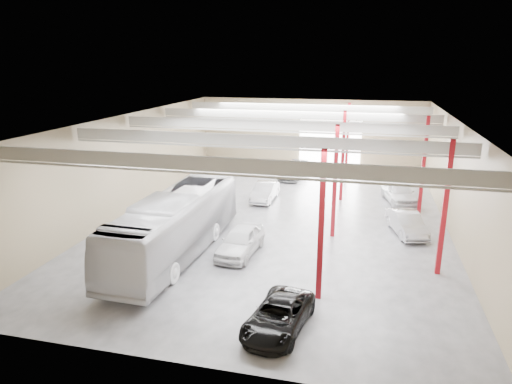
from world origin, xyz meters
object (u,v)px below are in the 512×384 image
at_px(car_row_b, 265,191).
at_px(car_row_c, 293,171).
at_px(car_right_far, 399,192).
at_px(coach_bus, 176,224).
at_px(black_sedan, 279,316).
at_px(car_right_near, 406,223).
at_px(car_row_a, 240,241).

bearing_deg(car_row_b, car_row_c, 83.61).
bearing_deg(car_row_b, car_right_far, 11.75).
distance_m(coach_bus, black_sedan, 9.40).
bearing_deg(car_right_far, car_row_b, 176.54).
relative_size(car_right_near, car_right_far, 0.91).
relative_size(car_row_b, car_row_c, 0.91).
xyz_separation_m(car_right_near, car_right_far, (-0.09, 6.86, 0.10)).
xyz_separation_m(black_sedan, car_row_b, (-4.50, 17.50, 0.08)).
bearing_deg(car_right_near, car_row_b, 139.19).
bearing_deg(car_row_a, car_row_b, 99.40).
height_order(coach_bus, car_right_near, coach_bus).
bearing_deg(car_row_b, car_row_a, -83.57).
height_order(black_sedan, car_row_c, car_row_c).
relative_size(black_sedan, car_right_far, 0.94).
relative_size(car_row_a, car_right_near, 1.05).
bearing_deg(car_right_near, coach_bus, -168.51).
height_order(coach_bus, car_row_a, coach_bus).
height_order(coach_bus, black_sedan, coach_bus).
bearing_deg(car_row_c, car_right_far, -24.06).
relative_size(black_sedan, car_row_b, 1.05).
height_order(coach_bus, car_row_c, coach_bus).
height_order(car_row_a, car_right_near, car_row_a).
bearing_deg(black_sedan, car_right_near, 73.84).
height_order(car_row_c, car_right_near, car_right_near).
bearing_deg(car_row_c, black_sedan, -74.67).
bearing_deg(car_row_a, car_right_near, 34.83).
bearing_deg(car_row_c, car_row_a, -82.86).
bearing_deg(car_row_c, car_row_b, -90.33).
bearing_deg(coach_bus, car_row_c, 81.04).
distance_m(black_sedan, car_right_far, 20.20).
relative_size(black_sedan, car_right_near, 1.03).
bearing_deg(car_right_far, car_right_near, -103.12).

